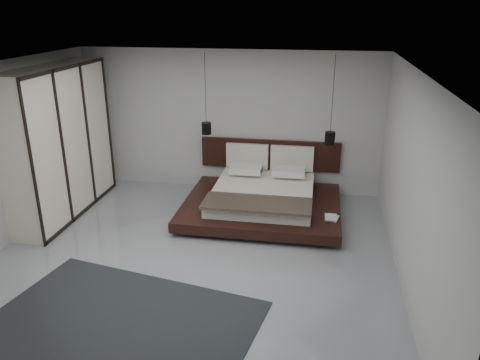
% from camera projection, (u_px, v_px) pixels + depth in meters
% --- Properties ---
extents(floor, '(6.00, 6.00, 0.00)m').
position_uv_depth(floor, '(191.00, 259.00, 7.01)').
color(floor, gray).
rests_on(floor, ground).
extents(ceiling, '(6.00, 6.00, 0.00)m').
position_uv_depth(ceiling, '(183.00, 70.00, 6.02)').
color(ceiling, white).
rests_on(ceiling, wall_back).
extents(wall_back, '(6.00, 0.00, 6.00)m').
position_uv_depth(wall_back, '(229.00, 122.00, 9.28)').
color(wall_back, '#B3B3B0').
rests_on(wall_back, floor).
extents(wall_front, '(6.00, 0.00, 6.00)m').
position_uv_depth(wall_front, '(85.00, 295.00, 3.75)').
color(wall_front, '#B3B3B0').
rests_on(wall_front, floor).
extents(wall_right, '(0.00, 6.00, 6.00)m').
position_uv_depth(wall_right, '(412.00, 185.00, 6.04)').
color(wall_right, '#B3B3B0').
rests_on(wall_right, floor).
extents(lattice_screen, '(0.05, 0.90, 2.60)m').
position_uv_depth(lattice_screen, '(78.00, 127.00, 9.28)').
color(lattice_screen, black).
rests_on(lattice_screen, floor).
extents(bed, '(2.77, 2.39, 1.08)m').
position_uv_depth(bed, '(263.00, 197.00, 8.54)').
color(bed, black).
rests_on(bed, floor).
extents(book_lower, '(0.25, 0.31, 0.03)m').
position_uv_depth(book_lower, '(326.00, 217.00, 7.76)').
color(book_lower, '#99724C').
rests_on(book_lower, bed).
extents(book_upper, '(0.20, 0.27, 0.02)m').
position_uv_depth(book_upper, '(325.00, 217.00, 7.72)').
color(book_upper, '#99724C').
rests_on(book_upper, book_lower).
extents(pendant_left, '(0.18, 0.18, 1.49)m').
position_uv_depth(pendant_left, '(206.00, 128.00, 8.72)').
color(pendant_left, black).
rests_on(pendant_left, ceiling).
extents(pendant_right, '(0.19, 0.19, 1.58)m').
position_uv_depth(pendant_right, '(330.00, 138.00, 8.38)').
color(pendant_right, black).
rests_on(pendant_right, ceiling).
extents(wardrobe, '(0.63, 2.69, 2.64)m').
position_uv_depth(wardrobe, '(60.00, 142.00, 8.20)').
color(wardrobe, silver).
rests_on(wardrobe, floor).
extents(rug, '(3.53, 2.81, 0.01)m').
position_uv_depth(rug, '(116.00, 328.00, 5.51)').
color(rug, black).
rests_on(rug, floor).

